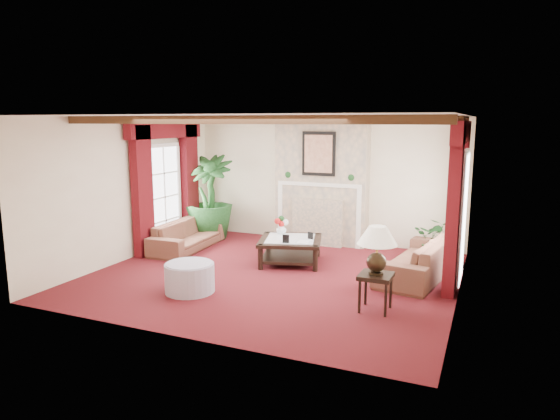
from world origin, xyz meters
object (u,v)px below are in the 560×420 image
at_px(ottoman, 190,278).
at_px(sofa_right, 419,252).
at_px(coffee_table, 290,251).
at_px(potted_palm, 210,215).
at_px(side_table, 375,292).
at_px(sofa_left, 187,231).

bearing_deg(ottoman, sofa_right, 34.80).
bearing_deg(coffee_table, potted_palm, 138.41).
height_order(potted_palm, side_table, potted_palm).
bearing_deg(ottoman, potted_palm, 115.98).
distance_m(sofa_left, sofa_right, 4.68).
distance_m(sofa_right, ottoman, 3.85).
bearing_deg(coffee_table, sofa_left, 160.26).
xyz_separation_m(sofa_left, sofa_right, (4.68, -0.05, 0.05)).
xyz_separation_m(sofa_right, coffee_table, (-2.32, -0.08, -0.20)).
distance_m(sofa_left, ottoman, 2.72).
distance_m(coffee_table, ottoman, 2.27).
bearing_deg(coffee_table, side_table, -57.88).
bearing_deg(sofa_right, sofa_left, -81.26).
relative_size(sofa_left, side_table, 3.75).
height_order(coffee_table, ottoman, coffee_table).
xyz_separation_m(sofa_right, side_table, (-0.33, -1.83, -0.17)).
bearing_deg(side_table, sofa_right, 79.77).
xyz_separation_m(sofa_left, potted_palm, (-0.06, 1.00, 0.14)).
distance_m(potted_palm, side_table, 5.27).
xyz_separation_m(sofa_right, ottoman, (-3.15, -2.19, -0.21)).
bearing_deg(sofa_right, potted_palm, -93.12).
distance_m(potted_palm, ottoman, 3.62).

